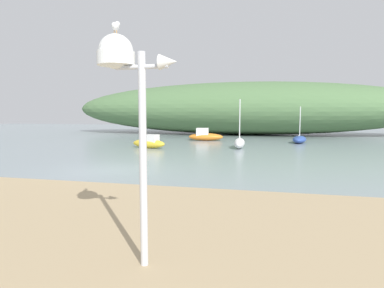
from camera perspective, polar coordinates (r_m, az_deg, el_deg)
The scene contains 8 objects.
ground_plane at distance 15.58m, azimuth -13.72°, elevation -4.48°, with size 120.00×120.00×0.00m, color gray.
distant_hill at distance 41.61m, azimuth 9.15°, elevation 6.26°, with size 45.51×11.97×6.62m, color #517547.
mast_structure at distance 5.20m, azimuth -12.08°, elevation 12.34°, with size 1.28×0.58×3.66m.
seagull_on_radar at distance 5.40m, azimuth -13.40°, elevation 19.73°, with size 0.12×0.29×0.21m.
sailboat_far_left at distance 30.48m, azimuth 18.54°, elevation 0.80°, with size 1.72×3.18×3.27m.
motorboat_east_reach at distance 24.84m, azimuth -7.60°, elevation 0.26°, with size 2.98×1.51×1.05m.
motorboat_near_shore at distance 31.58m, azimuth 2.34°, elevation 1.48°, with size 3.49×1.59×1.23m.
sailboat_by_sandbar at distance 24.80m, azimuth 8.42°, elevation 0.20°, with size 0.78×2.72×3.73m.
Camera 1 is at (7.01, -13.66, 2.63)m, focal length 30.04 mm.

